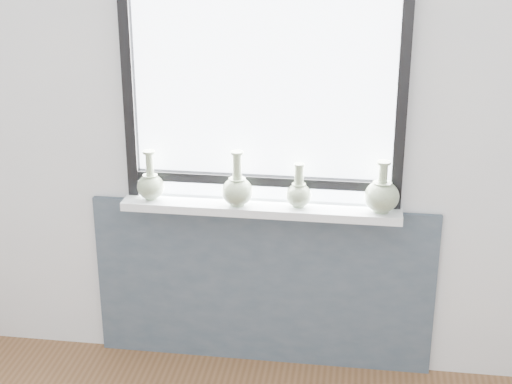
# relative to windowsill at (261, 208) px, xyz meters

# --- Properties ---
(back_wall) EXTENTS (3.60, 0.02, 2.60)m
(back_wall) POSITION_rel_windowsill_xyz_m (0.00, 0.10, 0.42)
(back_wall) COLOR silver
(back_wall) RESTS_ON ground
(apron_panel) EXTENTS (1.70, 0.03, 0.86)m
(apron_panel) POSITION_rel_windowsill_xyz_m (0.00, 0.07, -0.45)
(apron_panel) COLOR #46515E
(apron_panel) RESTS_ON ground
(windowsill) EXTENTS (1.32, 0.18, 0.04)m
(windowsill) POSITION_rel_windowsill_xyz_m (0.00, 0.00, 0.00)
(windowsill) COLOR white
(windowsill) RESTS_ON apron_panel
(window) EXTENTS (1.30, 0.06, 1.05)m
(window) POSITION_rel_windowsill_xyz_m (0.00, 0.06, 0.56)
(window) COLOR black
(window) RESTS_ON windowsill
(vase_a) EXTENTS (0.13, 0.13, 0.24)m
(vase_a) POSITION_rel_windowsill_xyz_m (-0.53, -0.01, 0.09)
(vase_a) COLOR #92A882
(vase_a) RESTS_ON windowsill
(vase_b) EXTENTS (0.15, 0.15, 0.26)m
(vase_b) POSITION_rel_windowsill_xyz_m (-0.11, -0.03, 0.10)
(vase_b) COLOR #92A882
(vase_b) RESTS_ON windowsill
(vase_c) EXTENTS (0.12, 0.12, 0.21)m
(vase_c) POSITION_rel_windowsill_xyz_m (0.18, -0.01, 0.09)
(vase_c) COLOR #92A882
(vase_c) RESTS_ON windowsill
(vase_d) EXTENTS (0.16, 0.16, 0.24)m
(vase_d) POSITION_rel_windowsill_xyz_m (0.56, -0.02, 0.10)
(vase_d) COLOR #92A882
(vase_d) RESTS_ON windowsill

